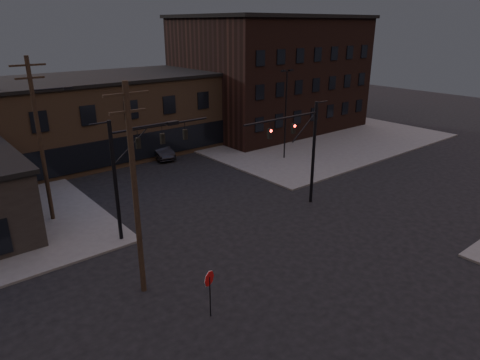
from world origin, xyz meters
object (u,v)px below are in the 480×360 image
at_px(stop_sign, 210,283).
at_px(car_crossing, 160,150).
at_px(parked_car_lot_a, 265,136).
at_px(traffic_signal_far, 133,164).
at_px(parked_car_lot_b, 233,130).
at_px(traffic_signal_near, 304,144).

xyz_separation_m(stop_sign, car_crossing, (11.20, 24.68, -1.04)).
bearing_deg(parked_car_lot_a, car_crossing, 85.04).
bearing_deg(stop_sign, parked_car_lot_a, 42.71).
relative_size(traffic_signal_far, parked_car_lot_b, 1.74).
xyz_separation_m(stop_sign, parked_car_lot_b, (22.72, 26.81, -1.03)).
bearing_deg(traffic_signal_far, stop_sign, -97.32).
bearing_deg(stop_sign, car_crossing, 65.60).
bearing_deg(car_crossing, parked_car_lot_a, -3.07).
relative_size(traffic_signal_near, car_crossing, 1.64).
distance_m(parked_car_lot_a, car_crossing, 12.87).
relative_size(traffic_signal_near, stop_sign, 3.23).
height_order(parked_car_lot_b, car_crossing, car_crossing).
distance_m(traffic_signal_near, traffic_signal_far, 12.57).
bearing_deg(car_crossing, parked_car_lot_b, 19.67).
height_order(stop_sign, car_crossing, stop_sign).
relative_size(stop_sign, car_crossing, 0.51).
bearing_deg(parked_car_lot_b, parked_car_lot_a, -168.41).
relative_size(stop_sign, parked_car_lot_b, 0.54).
distance_m(traffic_signal_near, parked_car_lot_b, 22.75).
height_order(traffic_signal_near, car_crossing, traffic_signal_near).
bearing_deg(car_crossing, stop_sign, -105.18).
distance_m(stop_sign, parked_car_lot_b, 35.16).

